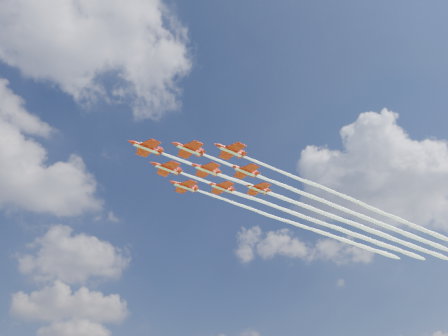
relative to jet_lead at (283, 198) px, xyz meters
The scene contains 9 objects.
jet_lead is the anchor object (origin of this frame).
jet_row2_port 12.75m from the jet_lead, 23.84° to the right, with size 116.90×21.87×2.88m.
jet_row2_starb 12.75m from the jet_lead, 40.23° to the left, with size 116.90×21.87×2.88m.
jet_row3_port 25.50m from the jet_lead, 23.84° to the right, with size 116.90×21.87×2.88m.
jet_row3_centre 21.61m from the jet_lead, ahead, with size 116.90×21.87×2.88m.
jet_row3_starb 25.50m from the jet_lead, 40.23° to the left, with size 116.90×21.87×2.88m.
jet_row4_port 33.12m from the jet_lead, ahead, with size 116.90×21.87×2.88m.
jet_row4_starb 33.12m from the jet_lead, 19.98° to the left, with size 116.90×21.87×2.88m.
jet_tail 43.23m from the jet_lead, ahead, with size 116.90×21.87×2.88m.
Camera 1 is at (-48.42, -105.04, 6.83)m, focal length 35.00 mm.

